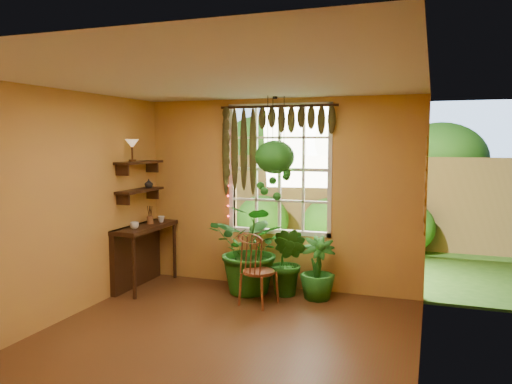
# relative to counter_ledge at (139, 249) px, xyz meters

# --- Properties ---
(floor) EXTENTS (4.50, 4.50, 0.00)m
(floor) POSITION_rel_counter_ledge_xyz_m (1.91, -1.60, -0.55)
(floor) COLOR #552A18
(floor) RESTS_ON ground
(ceiling) EXTENTS (4.50, 4.50, 0.00)m
(ceiling) POSITION_rel_counter_ledge_xyz_m (1.91, -1.60, 2.15)
(ceiling) COLOR silver
(ceiling) RESTS_ON wall_back
(wall_back) EXTENTS (4.00, 0.00, 4.00)m
(wall_back) POSITION_rel_counter_ledge_xyz_m (1.91, 0.65, 0.80)
(wall_back) COLOR #BF8341
(wall_back) RESTS_ON floor
(wall_left) EXTENTS (0.00, 4.50, 4.50)m
(wall_left) POSITION_rel_counter_ledge_xyz_m (-0.09, -1.60, 0.80)
(wall_left) COLOR #BF8341
(wall_left) RESTS_ON floor
(wall_right) EXTENTS (0.00, 4.50, 4.50)m
(wall_right) POSITION_rel_counter_ledge_xyz_m (3.91, -1.60, 0.80)
(wall_right) COLOR #BF8341
(wall_right) RESTS_ON floor
(window) EXTENTS (1.52, 0.10, 1.86)m
(window) POSITION_rel_counter_ledge_xyz_m (1.91, 0.68, 1.15)
(window) COLOR white
(window) RESTS_ON wall_back
(valance_vine) EXTENTS (1.70, 0.12, 1.10)m
(valance_vine) POSITION_rel_counter_ledge_xyz_m (1.82, 0.56, 1.73)
(valance_vine) COLOR #311B0D
(valance_vine) RESTS_ON window
(string_lights) EXTENTS (0.03, 0.03, 1.54)m
(string_lights) POSITION_rel_counter_ledge_xyz_m (1.15, 0.59, 1.20)
(string_lights) COLOR #FF2633
(string_lights) RESTS_ON window
(wall_plates) EXTENTS (0.04, 0.32, 1.10)m
(wall_plates) POSITION_rel_counter_ledge_xyz_m (3.89, 0.19, 1.00)
(wall_plates) COLOR #FEF3D0
(wall_plates) RESTS_ON wall_right
(counter_ledge) EXTENTS (0.40, 1.20, 0.90)m
(counter_ledge) POSITION_rel_counter_ledge_xyz_m (0.00, 0.00, 0.00)
(counter_ledge) COLOR #311B0D
(counter_ledge) RESTS_ON floor
(shelf_lower) EXTENTS (0.25, 0.90, 0.04)m
(shelf_lower) POSITION_rel_counter_ledge_xyz_m (0.03, 0.00, 0.85)
(shelf_lower) COLOR #311B0D
(shelf_lower) RESTS_ON wall_left
(shelf_upper) EXTENTS (0.25, 0.90, 0.04)m
(shelf_upper) POSITION_rel_counter_ledge_xyz_m (0.03, 0.00, 1.25)
(shelf_upper) COLOR #311B0D
(shelf_upper) RESTS_ON wall_left
(backyard) EXTENTS (14.00, 10.00, 12.00)m
(backyard) POSITION_rel_counter_ledge_xyz_m (2.15, 5.27, 0.73)
(backyard) COLOR #2A5E1A
(backyard) RESTS_ON ground
(windsor_chair) EXTENTS (0.51, 0.52, 1.10)m
(windsor_chair) POSITION_rel_counter_ledge_xyz_m (1.89, -0.23, -0.23)
(windsor_chair) COLOR brown
(windsor_chair) RESTS_ON floor
(potted_plant_left) EXTENTS (1.35, 1.25, 1.27)m
(potted_plant_left) POSITION_rel_counter_ledge_xyz_m (1.67, 0.22, 0.08)
(potted_plant_left) COLOR #124713
(potted_plant_left) RESTS_ON floor
(potted_plant_mid) EXTENTS (0.64, 0.59, 0.95)m
(potted_plant_mid) POSITION_rel_counter_ledge_xyz_m (2.17, 0.26, -0.08)
(potted_plant_mid) COLOR #124713
(potted_plant_mid) RESTS_ON floor
(potted_plant_right) EXTENTS (0.61, 0.61, 0.83)m
(potted_plant_right) POSITION_rel_counter_ledge_xyz_m (2.57, 0.27, -0.14)
(potted_plant_right) COLOR #124713
(potted_plant_right) RESTS_ON floor
(hanging_basket) EXTENTS (0.53, 0.53, 1.41)m
(hanging_basket) POSITION_rel_counter_ledge_xyz_m (1.94, 0.35, 1.30)
(hanging_basket) COLOR black
(hanging_basket) RESTS_ON ceiling
(cup_a) EXTENTS (0.13, 0.13, 0.10)m
(cup_a) POSITION_rel_counter_ledge_xyz_m (0.13, -0.31, 0.40)
(cup_a) COLOR silver
(cup_a) RESTS_ON counter_ledge
(cup_b) EXTENTS (0.11, 0.11, 0.09)m
(cup_b) POSITION_rel_counter_ledge_xyz_m (0.19, 0.31, 0.39)
(cup_b) COLOR beige
(cup_b) RESTS_ON counter_ledge
(brush_jar) EXTENTS (0.09, 0.09, 0.34)m
(brush_jar) POSITION_rel_counter_ledge_xyz_m (0.11, 0.13, 0.48)
(brush_jar) COLOR #94552B
(brush_jar) RESTS_ON counter_ledge
(shelf_vase) EXTENTS (0.16, 0.16, 0.13)m
(shelf_vase) POSITION_rel_counter_ledge_xyz_m (0.04, 0.23, 0.93)
(shelf_vase) COLOR #B2AD99
(shelf_vase) RESTS_ON shelf_lower
(tiffany_lamp) EXTENTS (0.19, 0.19, 0.31)m
(tiffany_lamp) POSITION_rel_counter_ledge_xyz_m (0.05, -0.19, 1.49)
(tiffany_lamp) COLOR #563218
(tiffany_lamp) RESTS_ON shelf_upper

